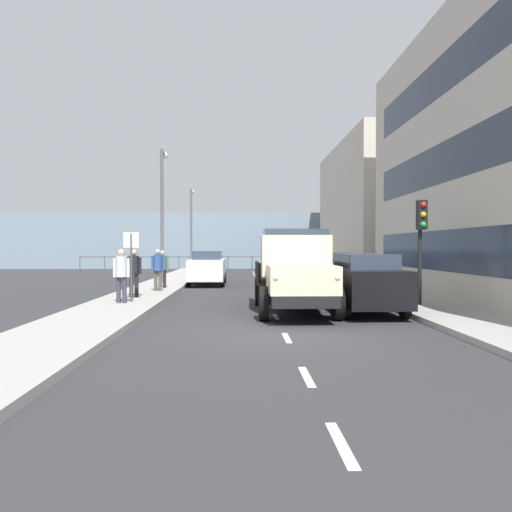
# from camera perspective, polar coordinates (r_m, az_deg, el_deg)

# --- Properties ---
(ground_plane) EXTENTS (80.00, 80.00, 0.00)m
(ground_plane) POSITION_cam_1_polar(r_m,az_deg,el_deg) (21.01, 0.76, -4.16)
(ground_plane) COLOR #2D2D30
(sidewalk_left) EXTENTS (2.33, 36.77, 0.15)m
(sidewalk_left) POSITION_cam_1_polar(r_m,az_deg,el_deg) (21.75, 13.38, -3.81)
(sidewalk_left) COLOR #9E9993
(sidewalk_left) RESTS_ON ground_plane
(sidewalk_right) EXTENTS (2.33, 36.77, 0.15)m
(sidewalk_right) POSITION_cam_1_polar(r_m,az_deg,el_deg) (21.32, -12.12, -3.90)
(sidewalk_right) COLOR #9E9993
(sidewalk_right) RESTS_ON ground_plane
(road_centreline_markings) EXTENTS (0.12, 32.87, 0.01)m
(road_centreline_markings) POSITION_cam_1_polar(r_m,az_deg,el_deg) (20.74, 0.80, -4.21)
(road_centreline_markings) COLOR silver
(road_centreline_markings) RESTS_ON ground_plane
(building_far_block) EXTENTS (7.31, 14.38, 9.17)m
(building_far_block) POSITION_cam_1_polar(r_m,az_deg,el_deg) (35.10, 15.65, 5.40)
(building_far_block) COLOR beige
(building_far_block) RESTS_ON ground_plane
(sea_horizon) EXTENTS (80.00, 0.80, 5.00)m
(sea_horizon) POSITION_cam_1_polar(r_m,az_deg,el_deg) (42.30, -0.59, 1.87)
(sea_horizon) COLOR gray
(sea_horizon) RESTS_ON ground_plane
(seawall_railing) EXTENTS (28.08, 0.08, 1.20)m
(seawall_railing) POSITION_cam_1_polar(r_m,az_deg,el_deg) (38.71, -0.47, -0.40)
(seawall_railing) COLOR #4C5156
(seawall_railing) RESTS_ON ground_plane
(truck_vintage_cream) EXTENTS (2.17, 5.64, 2.43)m
(truck_vintage_cream) POSITION_cam_1_polar(r_m,az_deg,el_deg) (13.64, 4.72, -2.03)
(truck_vintage_cream) COLOR black
(truck_vintage_cream) RESTS_ON ground_plane
(car_black_kerbside_near) EXTENTS (1.76, 4.25, 1.72)m
(car_black_kerbside_near) POSITION_cam_1_polar(r_m,az_deg,el_deg) (14.21, 12.82, -3.07)
(car_black_kerbside_near) COLOR black
(car_black_kerbside_near) RESTS_ON ground_plane
(car_silver_kerbside_1) EXTENTS (1.88, 3.92, 1.72)m
(car_silver_kerbside_1) POSITION_cam_1_polar(r_m,az_deg,el_deg) (19.41, 8.81, -1.95)
(car_silver_kerbside_1) COLOR #B7BABF
(car_silver_kerbside_1) RESTS_ON ground_plane
(car_navy_kerbside_2) EXTENTS (1.88, 4.45, 1.72)m
(car_navy_kerbside_2) POSITION_cam_1_polar(r_m,az_deg,el_deg) (24.73, 6.48, -1.29)
(car_navy_kerbside_2) COLOR navy
(car_navy_kerbside_2) RESTS_ON ground_plane
(car_grey_kerbside_3) EXTENTS (1.92, 4.01, 1.72)m
(car_grey_kerbside_3) POSITION_cam_1_polar(r_m,az_deg,el_deg) (30.01, 4.99, -0.88)
(car_grey_kerbside_3) COLOR slate
(car_grey_kerbside_3) RESTS_ON ground_plane
(car_white_oppositeside_0) EXTENTS (1.80, 4.22, 1.72)m
(car_white_oppositeside_0) POSITION_cam_1_polar(r_m,az_deg,el_deg) (24.01, -5.86, -1.37)
(car_white_oppositeside_0) COLOR white
(car_white_oppositeside_0) RESTS_ON ground_plane
(pedestrian_by_lamp) EXTENTS (0.53, 0.34, 1.70)m
(pedestrian_by_lamp) POSITION_cam_1_polar(r_m,az_deg,el_deg) (15.48, -15.96, -1.79)
(pedestrian_by_lamp) COLOR #383342
(pedestrian_by_lamp) RESTS_ON sidewalk_right
(pedestrian_couple_a) EXTENTS (0.53, 0.34, 1.68)m
(pedestrian_couple_a) POSITION_cam_1_polar(r_m,az_deg,el_deg) (17.28, -14.54, -1.54)
(pedestrian_couple_a) COLOR black
(pedestrian_couple_a) RESTS_ON sidewalk_right
(pedestrian_with_bag) EXTENTS (0.53, 0.34, 1.69)m
(pedestrian_with_bag) POSITION_cam_1_polar(r_m,az_deg,el_deg) (19.39, -11.77, -1.23)
(pedestrian_with_bag) COLOR #4C473D
(pedestrian_with_bag) RESTS_ON sidewalk_right
(pedestrian_strolling) EXTENTS (0.53, 0.34, 1.63)m
(pedestrian_strolling) POSITION_cam_1_polar(r_m,az_deg,el_deg) (20.87, -11.25, -1.18)
(pedestrian_strolling) COLOR black
(pedestrian_strolling) RESTS_ON sidewalk_right
(traffic_light_near) EXTENTS (0.28, 0.41, 3.20)m
(traffic_light_near) POSITION_cam_1_polar(r_m,az_deg,el_deg) (15.31, 19.34, 3.10)
(traffic_light_near) COLOR black
(traffic_light_near) RESTS_ON sidewalk_left
(lamp_post_promenade) EXTENTS (0.32, 1.14, 6.61)m
(lamp_post_promenade) POSITION_cam_1_polar(r_m,az_deg,el_deg) (23.98, -11.23, 6.23)
(lamp_post_promenade) COLOR #59595B
(lamp_post_promenade) RESTS_ON sidewalk_right
(lamp_post_far) EXTENTS (0.32, 1.14, 6.22)m
(lamp_post_far) POSITION_cam_1_polar(r_m,az_deg,el_deg) (36.45, -7.81, 4.15)
(lamp_post_far) COLOR #59595B
(lamp_post_far) RESTS_ON sidewalk_right
(street_sign) EXTENTS (0.50, 0.07, 2.25)m
(street_sign) POSITION_cam_1_polar(r_m,az_deg,el_deg) (15.73, -14.83, 0.19)
(street_sign) COLOR #4C4C4C
(street_sign) RESTS_ON sidewalk_right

